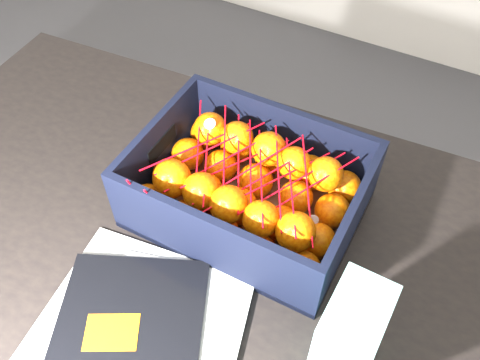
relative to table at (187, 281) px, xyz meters
The scene contains 7 objects.
ground 0.74m from the table, behind, with size 3.50×3.50×0.00m, color #3E3E41.
table is the anchor object (origin of this frame).
magazine_stack 0.20m from the table, 82.67° to the right, with size 0.35×0.35×0.02m.
produce_crate 0.20m from the table, 65.79° to the left, with size 0.36×0.27×0.13m.
clementine_heap 0.21m from the table, 66.29° to the left, with size 0.34×0.25×0.11m.
mesh_net 0.24m from the table, 67.74° to the left, with size 0.29×0.24×0.09m.
retail_carton 0.34m from the table, ahead, with size 0.07×0.10×0.16m, color silver.
Camera 1 is at (0.64, -0.39, 1.46)m, focal length 38.52 mm.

